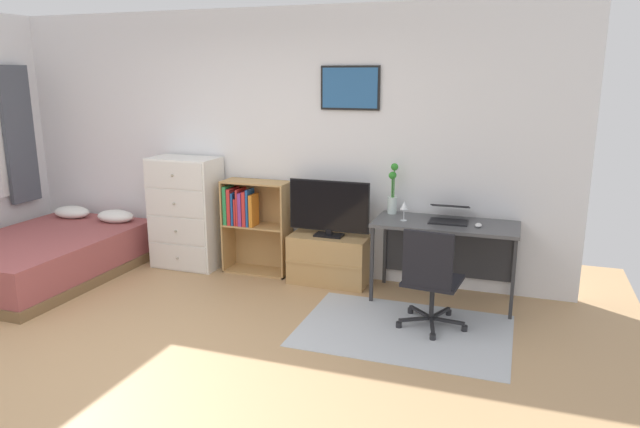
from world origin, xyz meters
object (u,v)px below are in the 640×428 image
object	(u,v)px
laptop	(449,214)
bamboo_vase	(393,191)
dresser	(186,213)
tv_stand	(329,259)
computer_mouse	(478,225)
bed	(46,256)
office_chair	(430,277)
wine_glass	(404,206)
bookshelf	(251,218)
television	(329,209)
desk	(446,235)

from	to	relation	value
laptop	bamboo_vase	bearing A→B (deg)	167.26
dresser	laptop	xyz separation A→B (m)	(2.78, 0.01, 0.20)
tv_stand	bamboo_vase	world-z (taller)	bamboo_vase
computer_mouse	bamboo_vase	bearing A→B (deg)	163.22
bed	office_chair	size ratio (longest dim) A/B	2.35
tv_stand	wine_glass	xyz separation A→B (m)	(0.76, -0.14, 0.63)
office_chair	computer_mouse	size ratio (longest dim) A/B	8.27
bed	wine_glass	bearing A→B (deg)	10.69
dresser	bookshelf	xyz separation A→B (m)	(0.73, 0.07, -0.02)
television	desk	world-z (taller)	television
bed	laptop	size ratio (longest dim) A/B	5.27
dresser	bamboo_vase	world-z (taller)	bamboo_vase
bed	wine_glass	distance (m)	3.70
computer_mouse	wine_glass	xyz separation A→B (m)	(-0.67, 0.01, 0.12)
desk	office_chair	world-z (taller)	office_chair
bookshelf	office_chair	world-z (taller)	bookshelf
wine_glass	computer_mouse	bearing A→B (deg)	-0.70
bookshelf	wine_glass	bearing A→B (deg)	-6.65
television	wine_glass	size ratio (longest dim) A/B	4.52
laptop	wine_glass	xyz separation A→B (m)	(-0.39, -0.13, 0.07)
bookshelf	bamboo_vase	bearing A→B (deg)	1.88
television	office_chair	distance (m)	1.40
tv_stand	computer_mouse	distance (m)	1.53
dresser	wine_glass	world-z (taller)	dresser
tv_stand	office_chair	distance (m)	1.39
office_chair	computer_mouse	distance (m)	0.78
tv_stand	laptop	xyz separation A→B (m)	(1.16, -0.01, 0.56)
desk	dresser	bearing A→B (deg)	-179.97
laptop	wine_glass	distance (m)	0.42
office_chair	bamboo_vase	xyz separation A→B (m)	(-0.52, 0.90, 0.50)
bookshelf	television	world-z (taller)	television
bookshelf	computer_mouse	size ratio (longest dim) A/B	9.42
bed	tv_stand	size ratio (longest dim) A/B	2.58
office_chair	computer_mouse	bearing A→B (deg)	70.76
dresser	television	distance (m)	1.63
dresser	computer_mouse	xyz separation A→B (m)	(3.05, -0.13, 0.16)
dresser	computer_mouse	distance (m)	3.06
office_chair	bamboo_vase	size ratio (longest dim) A/B	1.76
office_chair	bamboo_vase	world-z (taller)	bamboo_vase
office_chair	computer_mouse	world-z (taller)	office_chair
computer_mouse	bamboo_vase	xyz separation A→B (m)	(-0.83, 0.25, 0.21)
laptop	computer_mouse	size ratio (longest dim) A/B	3.69
bed	bookshelf	size ratio (longest dim) A/B	2.07
television	laptop	bearing A→B (deg)	0.71
dresser	wine_glass	xyz separation A→B (m)	(2.39, -0.13, 0.28)
tv_stand	desk	bearing A→B (deg)	-0.68
bamboo_vase	tv_stand	bearing A→B (deg)	-170.47
tv_stand	wine_glass	world-z (taller)	wine_glass
office_chair	bed	bearing A→B (deg)	-173.56
dresser	tv_stand	xyz separation A→B (m)	(1.62, 0.02, -0.35)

